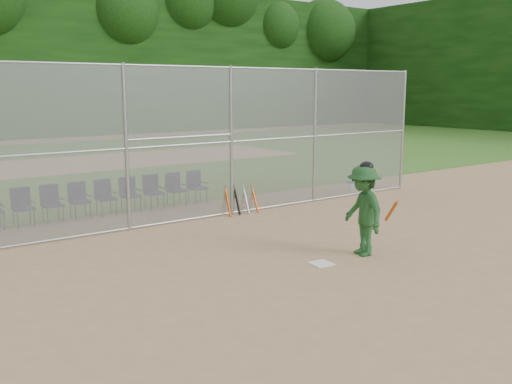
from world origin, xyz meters
TOP-DOWN VIEW (x-y plane):
  - ground at (0.00, 0.00)m, footprint 100.00×100.00m
  - grass_strip at (0.00, 18.00)m, footprint 100.00×100.00m
  - dirt_patch_far at (0.00, 18.00)m, footprint 24.00×24.00m
  - backstop_fence at (0.00, 5.00)m, footprint 16.09×0.09m
  - treeline at (0.00, 20.00)m, footprint 81.00×60.00m
  - home_plate at (-0.07, 0.22)m, footprint 0.43×0.43m
  - batter_at_plate at (1.05, 0.20)m, footprint 1.12×1.40m
  - water_cooler at (5.89, 5.32)m, footprint 0.32×0.32m
  - spare_bats at (1.26, 4.92)m, footprint 0.96×0.41m
  - chair_2 at (-3.96, 6.94)m, footprint 0.54×0.52m
  - chair_3 at (-3.24, 6.94)m, footprint 0.54×0.52m
  - chair_4 at (-2.53, 6.94)m, footprint 0.54×0.52m
  - chair_5 at (-1.81, 6.94)m, footprint 0.54×0.52m
  - chair_6 at (-1.09, 6.94)m, footprint 0.54×0.52m
  - chair_7 at (-0.37, 6.94)m, footprint 0.54×0.52m
  - chair_8 at (0.35, 6.94)m, footprint 0.54×0.52m
  - chair_9 at (1.07, 6.94)m, footprint 0.54×0.52m

SIDE VIEW (x-z plane):
  - ground at x=0.00m, z-range 0.00..0.00m
  - grass_strip at x=0.00m, z-range 0.01..0.01m
  - dirt_patch_far at x=0.00m, z-range 0.01..0.01m
  - home_plate at x=-0.07m, z-range 0.00..0.02m
  - water_cooler at x=5.89m, z-range 0.00..0.41m
  - spare_bats at x=1.26m, z-range -0.01..0.82m
  - chair_2 at x=-3.96m, z-range 0.00..0.96m
  - chair_3 at x=-3.24m, z-range 0.00..0.96m
  - chair_4 at x=-2.53m, z-range 0.00..0.96m
  - chair_5 at x=-1.81m, z-range 0.00..0.96m
  - chair_6 at x=-1.09m, z-range 0.00..0.96m
  - chair_7 at x=-0.37m, z-range 0.00..0.96m
  - chair_8 at x=0.35m, z-range 0.00..0.96m
  - chair_9 at x=1.07m, z-range 0.00..0.96m
  - batter_at_plate at x=1.05m, z-range -0.03..1.93m
  - backstop_fence at x=0.00m, z-range 0.07..4.07m
  - treeline at x=0.00m, z-range 0.00..11.00m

